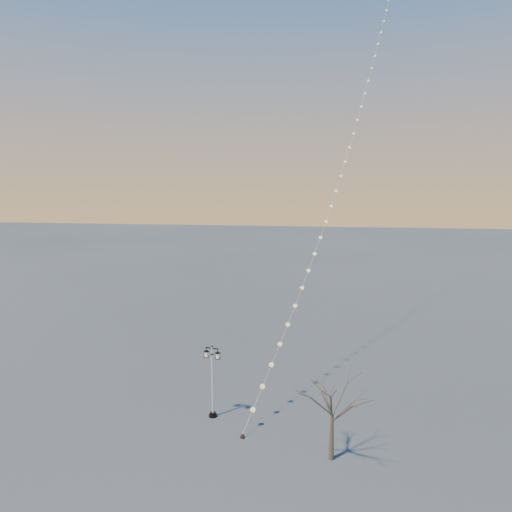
# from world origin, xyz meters

# --- Properties ---
(ground) EXTENTS (300.00, 300.00, 0.00)m
(ground) POSITION_xyz_m (0.00, 0.00, 0.00)
(ground) COLOR #434444
(ground) RESTS_ON ground
(street_lamp) EXTENTS (1.09, 0.51, 4.34)m
(street_lamp) POSITION_xyz_m (-1.15, 2.11, 2.40)
(street_lamp) COLOR black
(street_lamp) RESTS_ON ground
(bare_tree) EXTENTS (2.61, 2.61, 4.32)m
(bare_tree) POSITION_xyz_m (5.78, -1.05, 3.00)
(bare_tree) COLOR #493C2D
(bare_tree) RESTS_ON ground
(kite_train) EXTENTS (11.63, 39.48, 40.70)m
(kite_train) POSITION_xyz_m (6.57, 19.52, 20.25)
(kite_train) COLOR black
(kite_train) RESTS_ON ground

